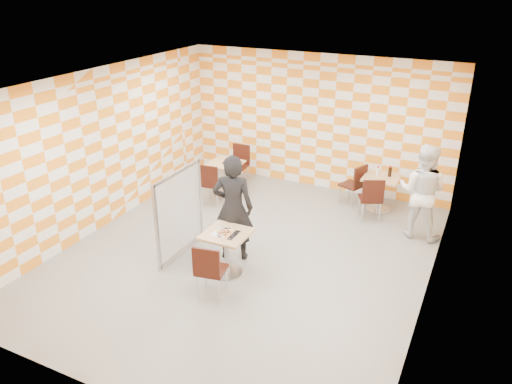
% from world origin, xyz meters
% --- Properties ---
extents(room_shell, '(7.00, 7.00, 7.00)m').
position_xyz_m(room_shell, '(0.00, 0.54, 1.50)').
color(room_shell, gray).
rests_on(room_shell, ground).
extents(main_table, '(0.70, 0.70, 0.75)m').
position_xyz_m(main_table, '(-0.02, -0.64, 0.51)').
color(main_table, tan).
rests_on(main_table, ground).
extents(second_table, '(0.70, 0.70, 0.75)m').
position_xyz_m(second_table, '(1.65, 2.83, 0.51)').
color(second_table, tan).
rests_on(second_table, ground).
extents(empty_table, '(0.70, 0.70, 0.75)m').
position_xyz_m(empty_table, '(-1.60, 2.14, 0.51)').
color(empty_table, tan).
rests_on(empty_table, ground).
extents(chair_main_front, '(0.49, 0.50, 0.92)m').
position_xyz_m(chair_main_front, '(0.09, -1.36, 0.54)').
color(chair_main_front, black).
rests_on(chair_main_front, ground).
extents(chair_second_front, '(0.56, 0.57, 0.92)m').
position_xyz_m(chair_second_front, '(1.61, 2.24, 0.54)').
color(chair_second_front, black).
rests_on(chair_second_front, ground).
extents(chair_second_side, '(0.55, 0.55, 0.92)m').
position_xyz_m(chair_second_side, '(1.14, 2.80, 0.54)').
color(chair_second_side, black).
rests_on(chair_second_side, ground).
extents(chair_empty_near, '(0.46, 0.47, 0.92)m').
position_xyz_m(chair_empty_near, '(-1.59, 1.52, 0.54)').
color(chair_empty_near, black).
rests_on(chair_empty_near, ground).
extents(chair_empty_far, '(0.44, 0.45, 0.92)m').
position_xyz_m(chair_empty_far, '(-1.61, 2.85, 0.54)').
color(chair_empty_far, black).
rests_on(chair_empty_far, ground).
extents(partition, '(0.08, 1.38, 1.55)m').
position_xyz_m(partition, '(-1.05, -0.41, 0.79)').
color(partition, white).
rests_on(partition, ground).
extents(man_dark, '(0.79, 0.64, 1.87)m').
position_xyz_m(man_dark, '(-0.17, -0.12, 0.93)').
color(man_dark, black).
rests_on(man_dark, ground).
extents(man_white, '(0.94, 0.77, 1.80)m').
position_xyz_m(man_white, '(2.55, 2.06, 0.90)').
color(man_white, white).
rests_on(man_white, ground).
extents(pizza_on_foil, '(0.40, 0.40, 0.04)m').
position_xyz_m(pizza_on_foil, '(-0.02, -0.65, 0.77)').
color(pizza_on_foil, silver).
rests_on(pizza_on_foil, main_table).
extents(sport_bottle, '(0.06, 0.06, 0.20)m').
position_xyz_m(sport_bottle, '(1.55, 2.87, 0.84)').
color(sport_bottle, white).
rests_on(sport_bottle, second_table).
extents(soda_bottle, '(0.07, 0.07, 0.23)m').
position_xyz_m(soda_bottle, '(1.79, 2.90, 0.85)').
color(soda_bottle, black).
rests_on(soda_bottle, second_table).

